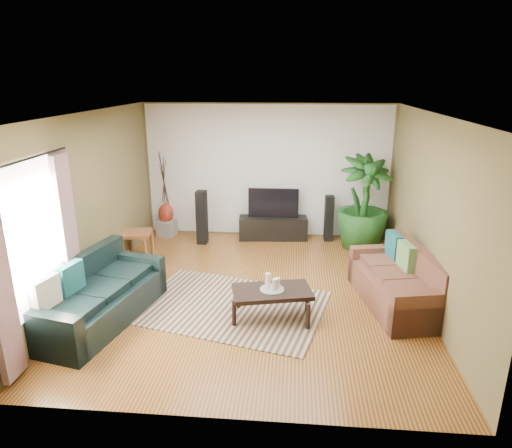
# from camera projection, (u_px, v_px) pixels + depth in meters

# --- Properties ---
(floor) EXTENTS (5.50, 5.50, 0.00)m
(floor) POSITION_uv_depth(u_px,v_px,m) (255.00, 292.00, 7.06)
(floor) COLOR #925F25
(floor) RESTS_ON ground
(ceiling) EXTENTS (5.50, 5.50, 0.00)m
(ceiling) POSITION_uv_depth(u_px,v_px,m) (255.00, 114.00, 6.22)
(ceiling) COLOR white
(ceiling) RESTS_ON ground
(wall_back) EXTENTS (5.00, 0.00, 5.00)m
(wall_back) POSITION_uv_depth(u_px,v_px,m) (267.00, 171.00, 9.24)
(wall_back) COLOR brown
(wall_back) RESTS_ON ground
(wall_front) EXTENTS (5.00, 0.00, 5.00)m
(wall_front) POSITION_uv_depth(u_px,v_px,m) (227.00, 294.00, 4.03)
(wall_front) COLOR brown
(wall_front) RESTS_ON ground
(wall_left) EXTENTS (0.00, 5.50, 5.50)m
(wall_left) POSITION_uv_depth(u_px,v_px,m) (89.00, 205.00, 6.85)
(wall_left) COLOR brown
(wall_left) RESTS_ON ground
(wall_right) EXTENTS (0.00, 5.50, 5.50)m
(wall_right) POSITION_uv_depth(u_px,v_px,m) (431.00, 213.00, 6.43)
(wall_right) COLOR brown
(wall_right) RESTS_ON ground
(backwall_panel) EXTENTS (4.90, 0.00, 4.90)m
(backwall_panel) POSITION_uv_depth(u_px,v_px,m) (267.00, 171.00, 9.24)
(backwall_panel) COLOR white
(backwall_panel) RESTS_ON ground
(window_pane) EXTENTS (0.00, 1.80, 1.80)m
(window_pane) POSITION_uv_depth(u_px,v_px,m) (31.00, 237.00, 5.32)
(window_pane) COLOR white
(window_pane) RESTS_ON ground
(curtain_far) EXTENTS (0.08, 0.35, 2.20)m
(curtain_far) POSITION_uv_depth(u_px,v_px,m) (68.00, 236.00, 6.10)
(curtain_far) COLOR gray
(curtain_far) RESTS_ON ground
(curtain_rod) EXTENTS (0.03, 1.90, 0.03)m
(curtain_rod) POSITION_uv_depth(u_px,v_px,m) (23.00, 161.00, 5.03)
(curtain_rod) COLOR black
(curtain_rod) RESTS_ON ground
(sofa_left) EXTENTS (1.33, 2.23, 0.85)m
(sofa_left) POSITION_uv_depth(u_px,v_px,m) (98.00, 292.00, 6.13)
(sofa_left) COLOR black
(sofa_left) RESTS_ON floor
(sofa_right) EXTENTS (1.17, 1.95, 0.85)m
(sofa_right) POSITION_uv_depth(u_px,v_px,m) (396.00, 278.00, 6.56)
(sofa_right) COLOR brown
(sofa_right) RESTS_ON floor
(area_rug) EXTENTS (3.01, 2.46, 0.01)m
(area_rug) POSITION_uv_depth(u_px,v_px,m) (230.00, 306.00, 6.62)
(area_rug) COLOR tan
(area_rug) RESTS_ON floor
(coffee_table) EXTENTS (1.16, 0.80, 0.43)m
(coffee_table) POSITION_uv_depth(u_px,v_px,m) (272.00, 304.00, 6.24)
(coffee_table) COLOR black
(coffee_table) RESTS_ON floor
(candle_tray) EXTENTS (0.33, 0.33, 0.01)m
(candle_tray) POSITION_uv_depth(u_px,v_px,m) (272.00, 289.00, 6.17)
(candle_tray) COLOR gray
(candle_tray) RESTS_ON coffee_table
(candle_tall) EXTENTS (0.07, 0.07, 0.21)m
(candle_tall) POSITION_uv_depth(u_px,v_px,m) (268.00, 281.00, 6.17)
(candle_tall) COLOR #F2E6CC
(candle_tall) RESTS_ON candle_tray
(candle_mid) EXTENTS (0.07, 0.07, 0.16)m
(candle_mid) POSITION_uv_depth(u_px,v_px,m) (275.00, 285.00, 6.10)
(candle_mid) COLOR beige
(candle_mid) RESTS_ON candle_tray
(candle_short) EXTENTS (0.07, 0.07, 0.13)m
(candle_short) POSITION_uv_depth(u_px,v_px,m) (277.00, 283.00, 6.20)
(candle_short) COLOR beige
(candle_short) RESTS_ON candle_tray
(tv_stand) EXTENTS (1.41, 0.53, 0.46)m
(tv_stand) POSITION_uv_depth(u_px,v_px,m) (273.00, 228.00, 9.34)
(tv_stand) COLOR black
(tv_stand) RESTS_ON floor
(television) EXTENTS (1.01, 0.06, 0.60)m
(television) POSITION_uv_depth(u_px,v_px,m) (273.00, 203.00, 9.18)
(television) COLOR black
(television) RESTS_ON tv_stand
(speaker_left) EXTENTS (0.21, 0.23, 1.07)m
(speaker_left) POSITION_uv_depth(u_px,v_px,m) (202.00, 217.00, 8.99)
(speaker_left) COLOR black
(speaker_left) RESTS_ON floor
(speaker_right) EXTENTS (0.18, 0.20, 0.93)m
(speaker_right) POSITION_uv_depth(u_px,v_px,m) (329.00, 218.00, 9.17)
(speaker_right) COLOR black
(speaker_right) RESTS_ON floor
(potted_plant) EXTENTS (1.28, 1.28, 1.79)m
(potted_plant) POSITION_uv_depth(u_px,v_px,m) (363.00, 203.00, 8.67)
(potted_plant) COLOR #1A4B19
(potted_plant) RESTS_ON floor
(plant_pot) EXTENTS (0.33, 0.33, 0.26)m
(plant_pot) POSITION_uv_depth(u_px,v_px,m) (360.00, 241.00, 8.91)
(plant_pot) COLOR black
(plant_pot) RESTS_ON floor
(pedestal) EXTENTS (0.40, 0.40, 0.33)m
(pedestal) POSITION_uv_depth(u_px,v_px,m) (167.00, 228.00, 9.55)
(pedestal) COLOR gray
(pedestal) RESTS_ON floor
(vase) EXTENTS (0.30, 0.30, 0.42)m
(vase) POSITION_uv_depth(u_px,v_px,m) (166.00, 213.00, 9.45)
(vase) COLOR maroon
(vase) RESTS_ON pedestal
(side_table) EXTENTS (0.55, 0.55, 0.52)m
(side_table) POSITION_uv_depth(u_px,v_px,m) (138.00, 245.00, 8.29)
(side_table) COLOR #935730
(side_table) RESTS_ON floor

